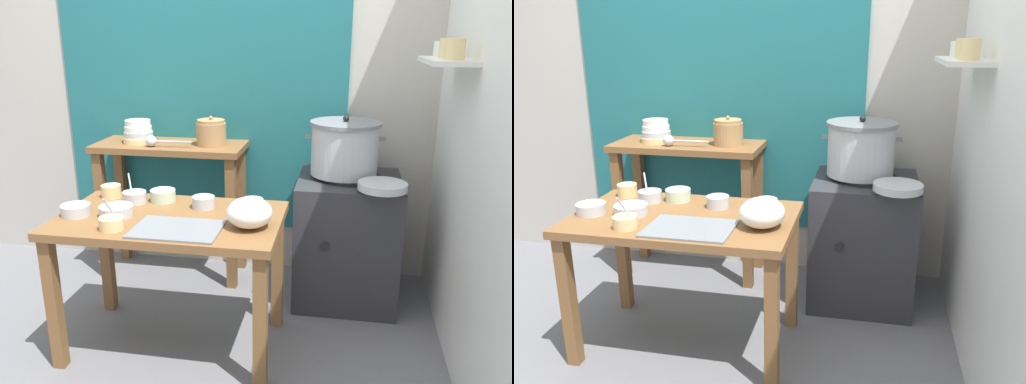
{
  "view_description": "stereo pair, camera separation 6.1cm",
  "coord_description": "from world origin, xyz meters",
  "views": [
    {
      "loc": [
        0.79,
        -2.22,
        1.58
      ],
      "look_at": [
        0.37,
        0.16,
        0.82
      ],
      "focal_mm": 35.63,
      "sensor_mm": 36.0,
      "label": 1
    },
    {
      "loc": [
        0.85,
        -2.2,
        1.58
      ],
      "look_at": [
        0.37,
        0.16,
        0.82
      ],
      "focal_mm": 35.63,
      "sensor_mm": 36.0,
      "label": 2
    }
  ],
  "objects": [
    {
      "name": "wide_pan",
      "position": [
        1.0,
        0.44,
        0.8
      ],
      "size": [
        0.26,
        0.26,
        0.04
      ],
      "primitive_type": "cylinder",
      "color": "#B7BABF",
      "rests_on": "stove_block"
    },
    {
      "name": "prep_bowl_0",
      "position": [
        -0.29,
        -0.03,
        0.75
      ],
      "size": [
        0.16,
        0.16,
        0.05
      ],
      "color": "#B7BABF",
      "rests_on": "prep_table"
    },
    {
      "name": "prep_bowl_6",
      "position": [
        -0.29,
        0.18,
        0.75
      ],
      "size": [
        0.12,
        0.12,
        0.15
      ],
      "color": "#B7BABF",
      "rests_on": "prep_table"
    },
    {
      "name": "steamer_pot",
      "position": [
        0.79,
        0.72,
        0.94
      ],
      "size": [
        0.46,
        0.41,
        0.35
      ],
      "color": "#B7BABF",
      "rests_on": "stove_block"
    },
    {
      "name": "ladle",
      "position": [
        -0.38,
        0.73,
        0.94
      ],
      "size": [
        0.29,
        0.07,
        0.07
      ],
      "color": "#B7BABF",
      "rests_on": "back_shelf_table"
    },
    {
      "name": "prep_bowl_4",
      "position": [
        0.34,
        0.19,
        0.75
      ],
      "size": [
        0.11,
        0.11,
        0.05
      ],
      "color": "#B7BABF",
      "rests_on": "prep_table"
    },
    {
      "name": "ground_plane",
      "position": [
        0.0,
        0.0,
        0.0
      ],
      "size": [
        9.0,
        9.0,
        0.0
      ],
      "primitive_type": "plane",
      "color": "slate"
    },
    {
      "name": "wall_right",
      "position": [
        1.4,
        0.2,
        1.3
      ],
      "size": [
        0.3,
        3.2,
        2.6
      ],
      "color": "white",
      "rests_on": "ground"
    },
    {
      "name": "plastic_bag",
      "position": [
        0.38,
        -0.06,
        0.79
      ],
      "size": [
        0.21,
        0.22,
        0.14
      ],
      "primitive_type": "ellipsoid",
      "color": "silver",
      "rests_on": "prep_table"
    },
    {
      "name": "prep_bowl_7",
      "position": [
        -0.23,
        -0.2,
        0.75
      ],
      "size": [
        0.11,
        0.11,
        0.16
      ],
      "color": "#E5C684",
      "rests_on": "prep_table"
    },
    {
      "name": "prep_bowl_2",
      "position": [
        -0.49,
        -0.06,
        0.75
      ],
      "size": [
        0.14,
        0.14,
        0.05
      ],
      "color": "#B7BABF",
      "rests_on": "prep_table"
    },
    {
      "name": "wall_back",
      "position": [
        0.08,
        1.1,
        1.3
      ],
      "size": [
        4.4,
        0.12,
        2.6
      ],
      "color": "#B2ADA3",
      "rests_on": "ground"
    },
    {
      "name": "prep_bowl_5",
      "position": [
        -0.45,
        0.24,
        0.76
      ],
      "size": [
        0.11,
        0.11,
        0.07
      ],
      "color": "#E5C684",
      "rests_on": "prep_table"
    },
    {
      "name": "stove_block",
      "position": [
        0.83,
        0.7,
        0.38
      ],
      "size": [
        0.6,
        0.61,
        0.78
      ],
      "color": "#2D2D33",
      "rests_on": "ground"
    },
    {
      "name": "serving_tray",
      "position": [
        0.06,
        -0.16,
        0.72
      ],
      "size": [
        0.4,
        0.28,
        0.01
      ],
      "primitive_type": "cube",
      "color": "slate",
      "rests_on": "prep_table"
    },
    {
      "name": "prep_bowl_1",
      "position": [
        0.1,
        0.16,
        0.75
      ],
      "size": [
        0.12,
        0.12,
        0.06
      ],
      "color": "#B7BABF",
      "rests_on": "prep_table"
    },
    {
      "name": "back_shelf_table",
      "position": [
        -0.31,
        0.83,
        0.68
      ],
      "size": [
        0.96,
        0.4,
        0.9
      ],
      "color": "brown",
      "rests_on": "ground"
    },
    {
      "name": "prep_bowl_3",
      "position": [
        -0.15,
        0.23,
        0.75
      ],
      "size": [
        0.13,
        0.13,
        0.06
      ],
      "color": "#B7D1AD",
      "rests_on": "prep_table"
    },
    {
      "name": "prep_table",
      "position": [
        -0.03,
        0.01,
        0.61
      ],
      "size": [
        1.1,
        0.66,
        0.72
      ],
      "color": "brown",
      "rests_on": "ground"
    },
    {
      "name": "clay_pot",
      "position": [
        -0.04,
        0.83,
        0.98
      ],
      "size": [
        0.19,
        0.19,
        0.19
      ],
      "color": "#A37A4C",
      "rests_on": "back_shelf_table"
    },
    {
      "name": "bowl_stack_enamel",
      "position": [
        -0.52,
        0.82,
        0.97
      ],
      "size": [
        0.2,
        0.2,
        0.15
      ],
      "color": "#E5C684",
      "rests_on": "back_shelf_table"
    }
  ]
}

